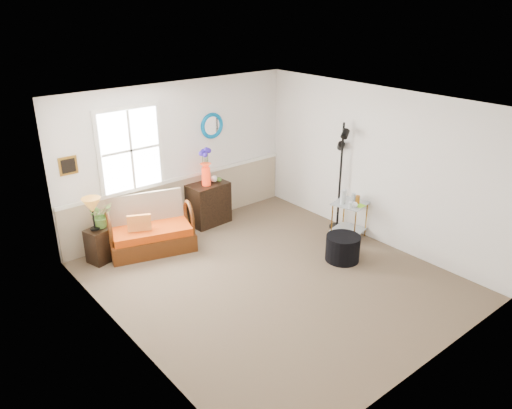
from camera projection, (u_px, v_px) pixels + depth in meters
floor at (272, 279)px, 7.41m from camera, size 4.50×5.00×0.01m
ceiling at (275, 105)px, 6.41m from camera, size 4.50×5.00×0.01m
walls at (273, 199)px, 6.91m from camera, size 4.51×5.01×2.60m
wainscot at (182, 202)px, 9.01m from camera, size 4.46×0.02×0.90m
chair_rail at (181, 178)px, 8.82m from camera, size 4.46×0.04×0.06m
window at (131, 150)px, 8.03m from camera, size 1.14×0.06×1.44m
picture at (68, 166)px, 7.46m from camera, size 0.28×0.03×0.28m
mirror at (212, 126)px, 8.91m from camera, size 0.47×0.07×0.47m
loveseat at (150, 225)px, 8.13m from camera, size 1.52×1.12×0.89m
throw_pillow at (140, 226)px, 8.00m from camera, size 0.38×0.25×0.38m
lamp_stand at (99, 246)px, 7.81m from camera, size 0.38×0.38×0.55m
table_lamp at (93, 214)px, 7.60m from camera, size 0.41×0.41×0.54m
potted_plant at (101, 218)px, 7.75m from camera, size 0.42×0.46×0.31m
cabinet at (209, 203)px, 9.12m from camera, size 0.75×0.51×0.77m
flower_vase at (206, 167)px, 8.79m from camera, size 0.25×0.25×0.67m
side_table at (349, 220)px, 8.59m from camera, size 0.62×0.62×0.65m
tabletop_items at (352, 197)px, 8.37m from camera, size 0.42×0.42×0.24m
floor_lamp at (340, 177)px, 8.71m from camera, size 0.37×0.37×1.94m
ottoman at (343, 248)px, 7.89m from camera, size 0.55×0.55×0.42m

